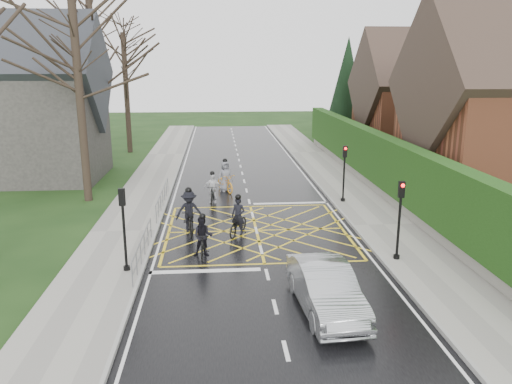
{
  "coord_description": "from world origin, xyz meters",
  "views": [
    {
      "loc": [
        -1.73,
        -21.73,
        7.41
      ],
      "look_at": [
        0.15,
        2.08,
        1.3
      ],
      "focal_mm": 35.0,
      "sensor_mm": 36.0,
      "label": 1
    }
  ],
  "objects": [
    {
      "name": "traffic_light_sw",
      "position": [
        -5.1,
        -4.5,
        1.66
      ],
      "size": [
        0.24,
        0.31,
        3.21
      ],
      "color": "black",
      "rests_on": "ground"
    },
    {
      "name": "sidewalk_left",
      "position": [
        -6.0,
        0.0,
        0.07
      ],
      "size": [
        3.0,
        80.0,
        0.15
      ],
      "primitive_type": "cube",
      "color": "gray",
      "rests_on": "ground"
    },
    {
      "name": "traffic_light_ne",
      "position": [
        5.1,
        4.2,
        1.66
      ],
      "size": [
        0.24,
        0.31,
        3.21
      ],
      "rotation": [
        0.0,
        0.0,
        3.14
      ],
      "color": "black",
      "rests_on": "ground"
    },
    {
      "name": "road",
      "position": [
        0.0,
        0.0,
        0.01
      ],
      "size": [
        9.0,
        80.0,
        0.01
      ],
      "primitive_type": "cube",
      "color": "black",
      "rests_on": "ground"
    },
    {
      "name": "cyclist_lead",
      "position": [
        -1.27,
        7.45,
        0.7
      ],
      "size": [
        1.47,
        2.18,
        2.01
      ],
      "rotation": [
        0.0,
        0.0,
        0.4
      ],
      "color": "#C57D18",
      "rests_on": "ground"
    },
    {
      "name": "stone_wall",
      "position": [
        7.75,
        6.0,
        0.35
      ],
      "size": [
        0.5,
        38.0,
        0.7
      ],
      "primitive_type": "cube",
      "color": "slate",
      "rests_on": "ground"
    },
    {
      "name": "tree_near",
      "position": [
        -9.0,
        6.0,
        7.91
      ],
      "size": [
        9.24,
        9.24,
        11.44
      ],
      "color": "black",
      "rests_on": "ground"
    },
    {
      "name": "cyclist_mid",
      "position": [
        -3.04,
        0.05,
        0.77
      ],
      "size": [
        1.35,
        2.26,
        2.1
      ],
      "rotation": [
        0.0,
        0.0,
        0.18
      ],
      "color": "black",
      "rests_on": "ground"
    },
    {
      "name": "tree_far",
      "position": [
        -9.3,
        22.0,
        7.19
      ],
      "size": [
        8.4,
        8.4,
        10.4
      ],
      "color": "black",
      "rests_on": "ground"
    },
    {
      "name": "cyclist_front",
      "position": [
        -2.02,
        4.9,
        0.66
      ],
      "size": [
        0.99,
        1.82,
        1.79
      ],
      "rotation": [
        0.0,
        0.0,
        -0.1
      ],
      "color": "black",
      "rests_on": "ground"
    },
    {
      "name": "traffic_light_se",
      "position": [
        5.1,
        -4.2,
        1.66
      ],
      "size": [
        0.24,
        0.31,
        3.21
      ],
      "rotation": [
        0.0,
        0.0,
        3.14
      ],
      "color": "black",
      "rests_on": "ground"
    },
    {
      "name": "hedge",
      "position": [
        7.75,
        6.0,
        2.1
      ],
      "size": [
        0.9,
        38.0,
        2.8
      ],
      "primitive_type": "cube",
      "color": "#18360E",
      "rests_on": "stone_wall"
    },
    {
      "name": "church",
      "position": [
        -13.54,
        12.0,
        4.93
      ],
      "size": [
        8.8,
        7.8,
        11.0
      ],
      "color": "#2D2B28",
      "rests_on": "ground"
    },
    {
      "name": "cyclist_rear",
      "position": [
        -0.84,
        -0.49,
        0.6
      ],
      "size": [
        1.38,
        2.02,
        1.86
      ],
      "rotation": [
        0.0,
        0.0,
        -0.41
      ],
      "color": "black",
      "rests_on": "ground"
    },
    {
      "name": "railing_south",
      "position": [
        -4.65,
        -3.5,
        0.78
      ],
      "size": [
        0.05,
        5.04,
        1.03
      ],
      "color": "slate",
      "rests_on": "ground"
    },
    {
      "name": "house_far",
      "position": [
        14.75,
        18.0,
        4.36
      ],
      "size": [
        9.8,
        8.8,
        10.3
      ],
      "color": "brown",
      "rests_on": "ground"
    },
    {
      "name": "conifer",
      "position": [
        10.75,
        26.0,
        4.99
      ],
      "size": [
        4.6,
        4.6,
        10.0
      ],
      "color": "black",
      "rests_on": "ground"
    },
    {
      "name": "tree_mid",
      "position": [
        -10.0,
        14.0,
        8.63
      ],
      "size": [
        10.08,
        10.08,
        12.48
      ],
      "color": "black",
      "rests_on": "ground"
    },
    {
      "name": "car",
      "position": [
        1.52,
        -7.85,
        0.74
      ],
      "size": [
        1.9,
        4.59,
        1.48
      ],
      "primitive_type": "imported",
      "rotation": [
        0.0,
        0.0,
        0.08
      ],
      "color": "#A3A7AA",
      "rests_on": "ground"
    },
    {
      "name": "ground",
      "position": [
        0.0,
        0.0,
        0.0
      ],
      "size": [
        120.0,
        120.0,
        0.0
      ],
      "primitive_type": "plane",
      "color": "black",
      "rests_on": "ground"
    },
    {
      "name": "sidewalk_right",
      "position": [
        6.0,
        0.0,
        0.07
      ],
      "size": [
        3.0,
        80.0,
        0.15
      ],
      "primitive_type": "cube",
      "color": "gray",
      "rests_on": "ground"
    },
    {
      "name": "railing_north",
      "position": [
        -4.65,
        4.0,
        0.79
      ],
      "size": [
        0.05,
        6.04,
        1.03
      ],
      "color": "slate",
      "rests_on": "ground"
    },
    {
      "name": "cyclist_back",
      "position": [
        -2.35,
        -2.98,
        0.67
      ],
      "size": [
        0.83,
        1.79,
        1.77
      ],
      "rotation": [
        0.0,
        0.0,
        -0.06
      ],
      "color": "black",
      "rests_on": "ground"
    }
  ]
}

